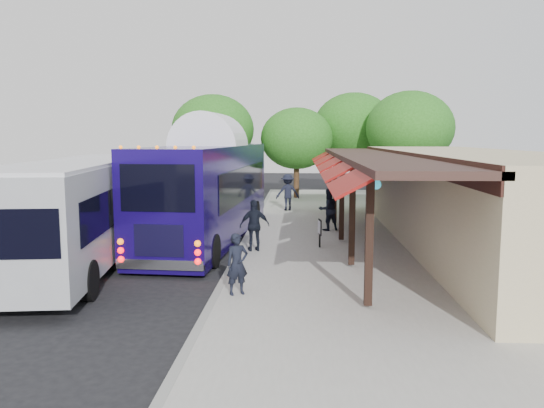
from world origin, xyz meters
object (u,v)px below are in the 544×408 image
(ped_d, at_px, (288,192))
(ped_b, at_px, (328,209))
(city_bus, at_px, (84,206))
(ped_c, at_px, (255,225))
(ped_a, at_px, (237,264))
(sign_board, at_px, (320,228))
(coach_bus, at_px, (210,186))

(ped_d, bearing_deg, ped_b, 95.75)
(city_bus, xyz_separation_m, ped_b, (8.36, 5.56, -0.82))
(city_bus, relative_size, ped_c, 7.10)
(ped_a, relative_size, ped_d, 0.79)
(ped_b, distance_m, sign_board, 3.64)
(sign_board, bearing_deg, ped_a, -120.61)
(city_bus, bearing_deg, ped_b, 26.45)
(ped_a, relative_size, ped_c, 0.87)
(ped_d, bearing_deg, ped_c, 73.84)
(ped_b, distance_m, ped_c, 5.12)
(coach_bus, relative_size, ped_d, 6.47)
(sign_board, bearing_deg, ped_d, 88.78)
(city_bus, xyz_separation_m, sign_board, (7.86, 1.96, -1.02))
(coach_bus, xyz_separation_m, ped_d, (2.98, 7.59, -1.04))
(ped_d, height_order, sign_board, ped_d)
(coach_bus, relative_size, ped_c, 7.11)
(city_bus, height_order, sign_board, city_bus)
(ped_d, bearing_deg, city_bus, 50.00)
(coach_bus, relative_size, ped_b, 7.13)
(city_bus, height_order, ped_b, city_bus)
(ped_c, xyz_separation_m, ped_d, (0.93, 10.47, 0.09))
(ped_c, distance_m, sign_board, 2.42)
(ped_d, bearing_deg, coach_bus, 57.47)
(coach_bus, distance_m, ped_a, 8.44)
(coach_bus, height_order, ped_c, coach_bus)
(coach_bus, xyz_separation_m, sign_board, (4.36, -2.19, -1.34))
(ped_b, xyz_separation_m, sign_board, (-0.49, -3.60, -0.20))
(ped_c, bearing_deg, coach_bus, -70.95)
(ped_a, height_order, ped_d, ped_d)
(ped_b, relative_size, ped_d, 0.91)
(ped_c, bearing_deg, city_bus, -3.49)
(ped_c, bearing_deg, sign_board, -179.79)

